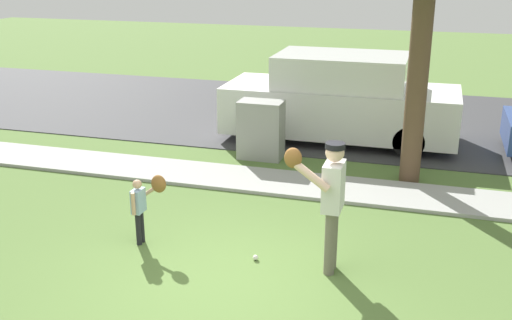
{
  "coord_description": "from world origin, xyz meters",
  "views": [
    {
      "loc": [
        2.36,
        -6.34,
        3.95
      ],
      "look_at": [
        -0.09,
        1.95,
        1.0
      ],
      "focal_mm": 42.83,
      "sensor_mm": 36.0,
      "label": 1
    }
  ],
  "objects": [
    {
      "name": "person_child",
      "position": [
        -1.38,
        0.8,
        0.66
      ],
      "size": [
        0.44,
        0.39,
        1.01
      ],
      "rotation": [
        0.0,
        0.0,
        6.28
      ],
      "color": "black",
      "rests_on": "ground"
    },
    {
      "name": "ground_plane",
      "position": [
        0.0,
        3.5,
        0.0
      ],
      "size": [
        48.0,
        48.0,
        0.0
      ],
      "primitive_type": "plane",
      "color": "#567538"
    },
    {
      "name": "person_adult",
      "position": [
        1.23,
        0.73,
        1.09
      ],
      "size": [
        0.7,
        0.64,
        1.75
      ],
      "rotation": [
        0.0,
        0.0,
        3.14
      ],
      "color": "#6B6656",
      "rests_on": "ground"
    },
    {
      "name": "baseball",
      "position": [
        0.26,
        0.73,
        0.04
      ],
      "size": [
        0.07,
        0.07,
        0.07
      ],
      "primitive_type": "sphere",
      "color": "white",
      "rests_on": "ground"
    },
    {
      "name": "sidewalk_strip",
      "position": [
        0.0,
        3.6,
        0.03
      ],
      "size": [
        36.0,
        1.2,
        0.06
      ],
      "primitive_type": "cube",
      "color": "#A3A39E",
      "rests_on": "ground"
    },
    {
      "name": "road_surface",
      "position": [
        0.0,
        8.6,
        0.01
      ],
      "size": [
        36.0,
        6.8,
        0.02
      ],
      "primitive_type": "cube",
      "color": "#38383A",
      "rests_on": "ground"
    },
    {
      "name": "utility_cabinet",
      "position": [
        -0.88,
        4.94,
        0.59
      ],
      "size": [
        0.88,
        0.53,
        1.17
      ],
      "primitive_type": "cube",
      "color": "gray",
      "rests_on": "ground"
    },
    {
      "name": "parked_van_white",
      "position": [
        0.43,
        6.64,
        0.9
      ],
      "size": [
        5.0,
        1.95,
        1.88
      ],
      "color": "silver",
      "rests_on": "road_surface"
    }
  ]
}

